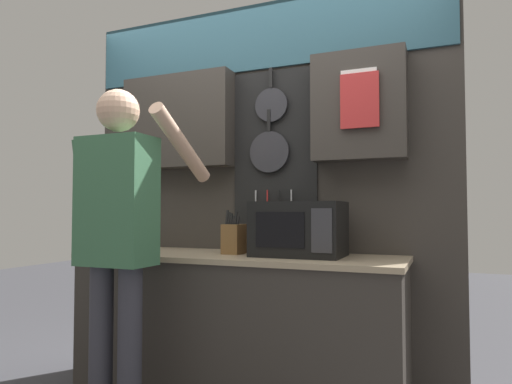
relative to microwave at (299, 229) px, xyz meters
The scene contains 6 objects.
base_cabinet_counter 0.71m from the microwave, behind, with size 1.94×0.62×0.90m.
back_wall_unit 0.63m from the microwave, 146.77° to the left, with size 2.51×0.23×2.52m.
microwave is the anchor object (origin of this frame).
knife_block 0.41m from the microwave, behind, with size 0.12×0.16×0.26m.
utensil_crock 1.16m from the microwave, behind, with size 0.13×0.13×0.36m.
person 0.98m from the microwave, 143.04° to the right, with size 0.54×0.62×1.78m.
Camera 1 is at (1.14, -2.46, 1.15)m, focal length 32.00 mm.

